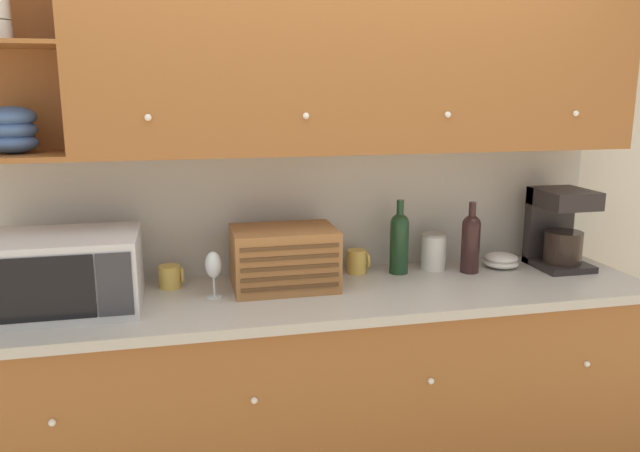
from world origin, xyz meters
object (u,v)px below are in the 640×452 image
object	(u,v)px
microwave	(65,272)
mug_blue_second	(357,261)
wine_bottle	(399,240)
bowl_stack_on_counter	(501,260)
storage_canister	(434,251)
mug	(171,277)
coffee_maker	(558,227)
second_wine_bottle	(471,241)
wine_glass	(213,267)
bread_box	(284,258)

from	to	relation	value
microwave	mug_blue_second	distance (m)	1.25
wine_bottle	bowl_stack_on_counter	world-z (taller)	wine_bottle
microwave	storage_canister	size ratio (longest dim) A/B	3.21
mug	coffee_maker	xyz separation A→B (m)	(1.80, -0.07, 0.14)
mug_blue_second	mug	bearing A→B (deg)	-178.07
second_wine_bottle	storage_canister	bearing A→B (deg)	150.46
mug	coffee_maker	bearing A→B (deg)	-2.29
mug	storage_canister	distance (m)	1.20
wine_bottle	coffee_maker	world-z (taller)	coffee_maker
wine_glass	second_wine_bottle	size ratio (longest dim) A/B	0.58
second_wine_bottle	bowl_stack_on_counter	world-z (taller)	second_wine_bottle
bowl_stack_on_counter	coffee_maker	distance (m)	0.31
mug	second_wine_bottle	bearing A→B (deg)	-3.12
storage_canister	coffee_maker	distance (m)	0.61
microwave	wine_glass	world-z (taller)	microwave
microwave	coffee_maker	world-z (taller)	coffee_maker
microwave	mug	distance (m)	0.44
mug_blue_second	wine_bottle	world-z (taller)	wine_bottle
wine_glass	bowl_stack_on_counter	bearing A→B (deg)	5.76
mug	mug_blue_second	distance (m)	0.84
wine_bottle	second_wine_bottle	xyz separation A→B (m)	(0.32, -0.06, -0.01)
wine_bottle	wine_glass	bearing A→B (deg)	-169.39
mug	bread_box	distance (m)	0.49
wine_glass	bowl_stack_on_counter	size ratio (longest dim) A/B	1.16
wine_glass	mug	bearing A→B (deg)	135.18
wine_glass	wine_bottle	size ratio (longest dim) A/B	0.56
storage_canister	coffee_maker	bearing A→B (deg)	-7.72
bread_box	mug_blue_second	xyz separation A→B (m)	(0.36, 0.13, -0.07)
storage_canister	second_wine_bottle	distance (m)	0.18
second_wine_bottle	mug_blue_second	bearing A→B (deg)	168.74
coffee_maker	second_wine_bottle	bearing A→B (deg)	-179.81
bread_box	bowl_stack_on_counter	size ratio (longest dim) A/B	2.62
mug_blue_second	storage_canister	xyz separation A→B (m)	(0.37, -0.02, 0.03)
mug_blue_second	storage_canister	bearing A→B (deg)	-3.06
wine_glass	storage_canister	xyz separation A→B (m)	(1.03, 0.18, -0.04)
mug	coffee_maker	world-z (taller)	coffee_maker
microwave	wine_glass	xyz separation A→B (m)	(0.56, 0.01, -0.02)
wine_glass	bowl_stack_on_counter	distance (m)	1.37
wine_bottle	coffee_maker	size ratio (longest dim) A/B	0.91
mug	coffee_maker	size ratio (longest dim) A/B	0.28
microwave	storage_canister	bearing A→B (deg)	6.77
wine_bottle	storage_canister	xyz separation A→B (m)	(0.18, 0.02, -0.07)
mug	wine_bottle	xyz separation A→B (m)	(1.02, -0.01, 0.11)
wine_bottle	bowl_stack_on_counter	size ratio (longest dim) A/B	2.06
bowl_stack_on_counter	bread_box	bearing A→B (deg)	-176.17
mug_blue_second	second_wine_bottle	world-z (taller)	second_wine_bottle
microwave	mug_blue_second	bearing A→B (deg)	9.66
storage_canister	mug_blue_second	bearing A→B (deg)	176.94
bread_box	bowl_stack_on_counter	bearing A→B (deg)	3.83
second_wine_bottle	coffee_maker	world-z (taller)	coffee_maker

